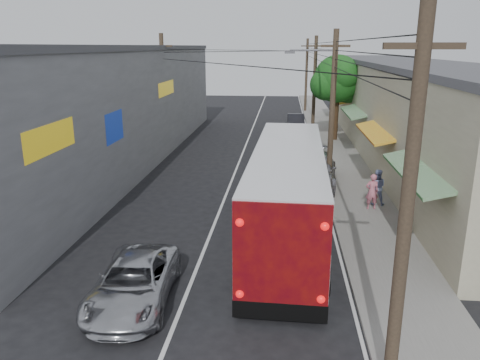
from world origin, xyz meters
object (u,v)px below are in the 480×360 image
(parked_car_mid, at_px, (297,136))
(parked_car_far, at_px, (296,122))
(jeepney, at_px, (134,282))
(pedestrian_near, at_px, (372,192))
(coach_bus, at_px, (288,192))
(pedestrian_far, at_px, (377,187))
(parked_suv, at_px, (314,170))

(parked_car_mid, height_order, parked_car_far, parked_car_far)
(parked_car_mid, relative_size, parked_car_far, 0.91)
(jeepney, distance_m, pedestrian_near, 11.90)
(jeepney, bearing_deg, coach_bus, 47.42)
(jeepney, xyz_separation_m, parked_car_far, (5.27, 29.85, 0.05))
(parked_car_mid, bearing_deg, coach_bus, -100.52)
(parked_car_mid, xyz_separation_m, pedestrian_far, (3.34, -14.08, 0.30))
(pedestrian_near, distance_m, pedestrian_far, 0.74)
(parked_suv, bearing_deg, parked_car_mid, 98.68)
(pedestrian_far, bearing_deg, jeepney, 56.85)
(coach_bus, height_order, parked_suv, coach_bus)
(coach_bus, relative_size, pedestrian_far, 7.40)
(coach_bus, height_order, pedestrian_near, coach_bus)
(coach_bus, distance_m, parked_suv, 7.46)
(parked_car_far, height_order, pedestrian_near, pedestrian_near)
(parked_suv, bearing_deg, jeepney, -109.86)
(jeepney, distance_m, pedestrian_far, 12.61)
(parked_suv, relative_size, pedestrian_far, 3.44)
(coach_bus, relative_size, parked_car_mid, 3.23)
(jeepney, relative_size, pedestrian_near, 2.83)
(parked_car_mid, relative_size, pedestrian_far, 2.29)
(coach_bus, xyz_separation_m, pedestrian_near, (3.81, 3.28, -0.89))
(jeepney, distance_m, parked_suv, 13.88)
(jeepney, relative_size, pedestrian_far, 2.76)
(parked_car_far, bearing_deg, pedestrian_near, -82.99)
(jeepney, height_order, parked_car_far, parked_car_far)
(coach_bus, xyz_separation_m, parked_car_far, (0.87, 24.52, -1.14))
(parked_car_mid, bearing_deg, pedestrian_near, -86.46)
(jeepney, xyz_separation_m, pedestrian_near, (8.21, 8.61, 0.29))
(parked_suv, distance_m, pedestrian_near, 4.61)
(parked_car_mid, distance_m, pedestrian_far, 14.48)
(parked_car_mid, xyz_separation_m, parked_car_far, (0.07, 6.50, 0.04))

